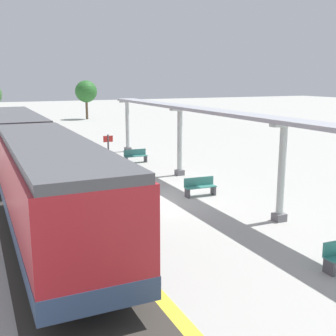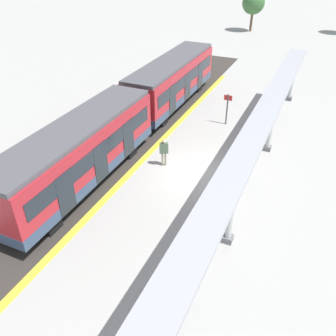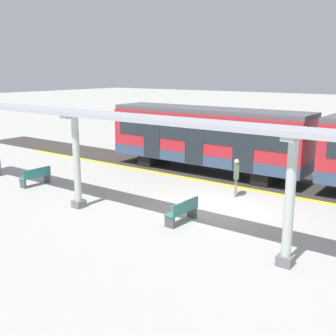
{
  "view_description": "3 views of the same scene",
  "coord_description": "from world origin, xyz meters",
  "px_view_note": "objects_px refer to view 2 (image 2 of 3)",
  "views": [
    {
      "loc": [
        -7.24,
        -16.74,
        5.37
      ],
      "look_at": [
        -0.42,
        -1.95,
        1.9
      ],
      "focal_mm": 45.18,
      "sensor_mm": 36.0,
      "label": 1
    },
    {
      "loc": [
        5.44,
        -15.96,
        11.27
      ],
      "look_at": [
        -0.94,
        -1.77,
        1.11
      ],
      "focal_mm": 38.56,
      "sensor_mm": 36.0,
      "label": 2
    },
    {
      "loc": [
        13.75,
        7.83,
        5.4
      ],
      "look_at": [
        -0.08,
        -2.34,
        1.33
      ],
      "focal_mm": 43.91,
      "sensor_mm": 36.0,
      "label": 3
    }
  ],
  "objects_px": {
    "bench_far_end": "(167,301)",
    "train_near_carriage": "(79,154)",
    "canopy_pillar_fourth": "(293,77)",
    "bench_mid_platform": "(232,175)",
    "train_far_carriage": "(172,82)",
    "canopy_pillar_third": "(272,122)",
    "platform_info_sign": "(227,106)",
    "passenger_waiting_near_edge": "(164,149)",
    "bench_near_end": "(266,113)",
    "canopy_pillar_second": "(231,207)"
  },
  "relations": [
    {
      "from": "train_near_carriage",
      "to": "passenger_waiting_near_edge",
      "type": "relative_size",
      "value": 6.61
    },
    {
      "from": "platform_info_sign",
      "to": "bench_far_end",
      "type": "bearing_deg",
      "value": -81.15
    },
    {
      "from": "canopy_pillar_fourth",
      "to": "bench_mid_platform",
      "type": "xyz_separation_m",
      "value": [
        -1.05,
        -13.0,
        -1.46
      ]
    },
    {
      "from": "platform_info_sign",
      "to": "canopy_pillar_third",
      "type": "bearing_deg",
      "value": -36.24
    },
    {
      "from": "canopy_pillar_third",
      "to": "platform_info_sign",
      "type": "bearing_deg",
      "value": 143.76
    },
    {
      "from": "platform_info_sign",
      "to": "passenger_waiting_near_edge",
      "type": "bearing_deg",
      "value": -104.31
    },
    {
      "from": "train_far_carriage",
      "to": "bench_mid_platform",
      "type": "height_order",
      "value": "train_far_carriage"
    },
    {
      "from": "train_far_carriage",
      "to": "canopy_pillar_third",
      "type": "relative_size",
      "value": 2.97
    },
    {
      "from": "platform_info_sign",
      "to": "passenger_waiting_near_edge",
      "type": "distance_m",
      "value": 6.9
    },
    {
      "from": "bench_near_end",
      "to": "platform_info_sign",
      "type": "bearing_deg",
      "value": -140.53
    },
    {
      "from": "canopy_pillar_third",
      "to": "canopy_pillar_fourth",
      "type": "xyz_separation_m",
      "value": [
        0.0,
        8.76,
        0.0
      ]
    },
    {
      "from": "canopy_pillar_second",
      "to": "bench_mid_platform",
      "type": "bearing_deg",
      "value": 103.42
    },
    {
      "from": "canopy_pillar_third",
      "to": "platform_info_sign",
      "type": "distance_m",
      "value": 4.24
    },
    {
      "from": "platform_info_sign",
      "to": "canopy_pillar_fourth",
      "type": "bearing_deg",
      "value": 61.65
    },
    {
      "from": "canopy_pillar_fourth",
      "to": "bench_far_end",
      "type": "height_order",
      "value": "canopy_pillar_fourth"
    },
    {
      "from": "train_near_carriage",
      "to": "bench_near_end",
      "type": "distance_m",
      "value": 14.16
    },
    {
      "from": "canopy_pillar_second",
      "to": "canopy_pillar_third",
      "type": "distance_m",
      "value": 8.64
    },
    {
      "from": "train_far_carriage",
      "to": "passenger_waiting_near_edge",
      "type": "xyz_separation_m",
      "value": [
        3.19,
        -8.33,
        -0.77
      ]
    },
    {
      "from": "train_near_carriage",
      "to": "canopy_pillar_third",
      "type": "xyz_separation_m",
      "value": [
        8.27,
        7.62,
        0.08
      ]
    },
    {
      "from": "bench_mid_platform",
      "to": "bench_far_end",
      "type": "distance_m",
      "value": 8.55
    },
    {
      "from": "train_near_carriage",
      "to": "canopy_pillar_fourth",
      "type": "height_order",
      "value": "canopy_pillar_fourth"
    },
    {
      "from": "canopy_pillar_fourth",
      "to": "bench_near_end",
      "type": "xyz_separation_m",
      "value": [
        -1.0,
        -4.31,
        -1.46
      ]
    },
    {
      "from": "canopy_pillar_second",
      "to": "passenger_waiting_near_edge",
      "type": "height_order",
      "value": "canopy_pillar_second"
    },
    {
      "from": "bench_far_end",
      "to": "passenger_waiting_near_edge",
      "type": "xyz_separation_m",
      "value": [
        -4.08,
        8.6,
        0.61
      ]
    },
    {
      "from": "canopy_pillar_second",
      "to": "bench_far_end",
      "type": "bearing_deg",
      "value": -103.61
    },
    {
      "from": "canopy_pillar_second",
      "to": "passenger_waiting_near_edge",
      "type": "distance_m",
      "value": 6.81
    },
    {
      "from": "bench_near_end",
      "to": "bench_mid_platform",
      "type": "xyz_separation_m",
      "value": [
        -0.05,
        -8.7,
        0.0
      ]
    },
    {
      "from": "bench_mid_platform",
      "to": "passenger_waiting_near_edge",
      "type": "relative_size",
      "value": 0.9
    },
    {
      "from": "canopy_pillar_third",
      "to": "bench_far_end",
      "type": "distance_m",
      "value": 12.92
    },
    {
      "from": "canopy_pillar_third",
      "to": "bench_mid_platform",
      "type": "distance_m",
      "value": 4.61
    },
    {
      "from": "platform_info_sign",
      "to": "passenger_waiting_near_edge",
      "type": "xyz_separation_m",
      "value": [
        -1.7,
        -6.68,
        -0.27
      ]
    },
    {
      "from": "bench_near_end",
      "to": "platform_info_sign",
      "type": "xyz_separation_m",
      "value": [
        -2.39,
        -1.97,
        0.89
      ]
    },
    {
      "from": "canopy_pillar_fourth",
      "to": "bench_far_end",
      "type": "bearing_deg",
      "value": -92.68
    },
    {
      "from": "bench_near_end",
      "to": "canopy_pillar_second",
      "type": "bearing_deg",
      "value": -85.65
    },
    {
      "from": "canopy_pillar_third",
      "to": "train_near_carriage",
      "type": "bearing_deg",
      "value": -137.37
    },
    {
      "from": "train_near_carriage",
      "to": "platform_info_sign",
      "type": "bearing_deg",
      "value": 64.17
    },
    {
      "from": "train_far_carriage",
      "to": "canopy_pillar_third",
      "type": "bearing_deg",
      "value": -26.55
    },
    {
      "from": "bench_mid_platform",
      "to": "platform_info_sign",
      "type": "relative_size",
      "value": 0.69
    },
    {
      "from": "canopy_pillar_fourth",
      "to": "bench_far_end",
      "type": "distance_m",
      "value": 21.63
    },
    {
      "from": "bench_near_end",
      "to": "passenger_waiting_near_edge",
      "type": "distance_m",
      "value": 9.59
    },
    {
      "from": "train_far_carriage",
      "to": "canopy_pillar_third",
      "type": "height_order",
      "value": "canopy_pillar_third"
    },
    {
      "from": "bench_far_end",
      "to": "train_near_carriage",
      "type": "bearing_deg",
      "value": 144.51
    },
    {
      "from": "train_near_carriage",
      "to": "platform_info_sign",
      "type": "relative_size",
      "value": 5.08
    },
    {
      "from": "bench_near_end",
      "to": "bench_mid_platform",
      "type": "bearing_deg",
      "value": -90.34
    },
    {
      "from": "bench_near_end",
      "to": "passenger_waiting_near_edge",
      "type": "bearing_deg",
      "value": -115.34
    },
    {
      "from": "bench_mid_platform",
      "to": "train_near_carriage",
      "type": "bearing_deg",
      "value": -155.01
    },
    {
      "from": "train_far_carriage",
      "to": "canopy_pillar_fourth",
      "type": "height_order",
      "value": "canopy_pillar_fourth"
    },
    {
      "from": "canopy_pillar_fourth",
      "to": "bench_near_end",
      "type": "bearing_deg",
      "value": -103.01
    },
    {
      "from": "train_far_carriage",
      "to": "bench_far_end",
      "type": "relative_size",
      "value": 7.36
    },
    {
      "from": "train_near_carriage",
      "to": "canopy_pillar_fourth",
      "type": "distance_m",
      "value": 18.35
    }
  ]
}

